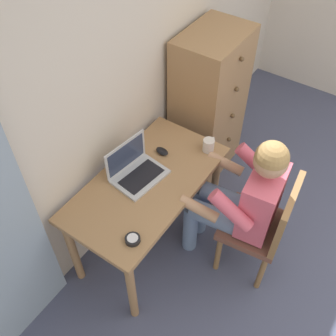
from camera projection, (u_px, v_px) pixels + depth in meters
wall_back at (144, 57)px, 2.60m from camera, size 4.80×0.05×2.50m
desk at (147, 192)px, 2.64m from camera, size 1.16×0.61×0.73m
dresser at (209, 106)px, 3.22m from camera, size 0.60×0.45×1.29m
chair at (264, 225)px, 2.61m from camera, size 0.46×0.45×0.88m
person_seated at (242, 198)px, 2.53m from camera, size 0.57×0.61×1.20m
laptop at (135, 169)px, 2.56m from camera, size 0.37×0.29×0.24m
computer_mouse at (162, 151)px, 2.72m from camera, size 0.07×0.11×0.03m
desk_clock at (133, 239)px, 2.24m from camera, size 0.09×0.09×0.03m
coffee_mug at (209, 145)px, 2.72m from camera, size 0.12×0.08×0.09m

